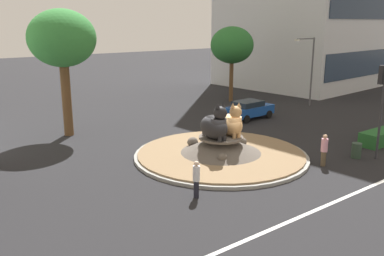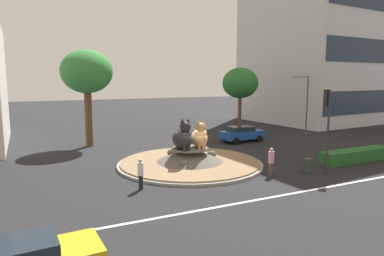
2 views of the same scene
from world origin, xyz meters
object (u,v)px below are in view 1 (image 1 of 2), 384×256
Objects in this scene: broadleaf_tree_behind_island at (232,45)px; pedestrian_white_shirt at (196,178)px; second_tree_near_tower at (62,40)px; streetlight_arm at (310,66)px; sedan_on_far_lane at (249,109)px; cat_statue_calico at (232,123)px; cat_statue_black at (215,125)px; traffic_light_mast at (381,95)px; pedestrian_pink_shirt at (324,149)px; litter_bin at (356,151)px.

broadleaf_tree_behind_island reaches higher than pedestrian_white_shirt.
second_tree_near_tower is 1.36× the size of streetlight_arm.
streetlight_arm reaches higher than sedan_on_far_lane.
cat_statue_calico is 10.04m from sedan_on_far_lane.
broadleaf_tree_behind_island is (13.03, 12.88, 3.46)m from cat_statue_black.
cat_statue_calico reaches higher than sedan_on_far_lane.
traffic_light_mast is 4.56m from pedestrian_pink_shirt.
broadleaf_tree_behind_island is (5.46, 18.30, 1.77)m from traffic_light_mast.
sedan_on_far_lane is (4.90, 10.69, -0.15)m from pedestrian_pink_shirt.
cat_statue_black is at bearing -135.34° from broadleaf_tree_behind_island.
cat_statue_black is at bearing 44.81° from traffic_light_mast.
cat_statue_black is 5.51m from pedestrian_white_shirt.
second_tree_near_tower reaches higher than cat_statue_black.
sedan_on_far_lane is at bearing -16.54° from traffic_light_mast.
streetlight_arm is 23.92m from pedestrian_white_shirt.
streetlight_arm is at bearing -48.00° from traffic_light_mast.
sedan_on_far_lane is (7.71, 6.31, -1.18)m from cat_statue_calico.
pedestrian_white_shirt reaches higher than litter_bin.
streetlight_arm is at bearing 0.23° from sedan_on_far_lane.
cat_statue_calico is 17.79m from broadleaf_tree_behind_island.
second_tree_near_tower is 22.40m from streetlight_arm.
cat_statue_black reaches higher than pedestrian_pink_shirt.
traffic_light_mast is 15.64m from streetlight_arm.
sedan_on_far_lane is at bearing -16.47° from second_tree_near_tower.
sedan_on_far_lane is 4.76× the size of litter_bin.
traffic_light_mast is at bearing 52.40° from cat_statue_black.
traffic_light_mast is at bearing -52.19° from second_tree_near_tower.
pedestrian_pink_shirt is (4.10, -4.41, -1.09)m from cat_statue_black.
traffic_light_mast is 1.26× the size of sedan_on_far_lane.
pedestrian_pink_shirt is at bearing 64.11° from traffic_light_mast.
second_tree_near_tower reaches higher than pedestrian_white_shirt.
cat_statue_calico is at bearing 33.94° from streetlight_arm.
streetlight_arm is 3.63× the size of pedestrian_white_shirt.
pedestrian_white_shirt is at bearing -136.20° from broadleaf_tree_behind_island.
broadleaf_tree_behind_island reaches higher than traffic_light_mast.
pedestrian_white_shirt is (-5.37, -3.50, -1.05)m from cat_statue_calico.
pedestrian_pink_shirt is 2.00× the size of litter_bin.
pedestrian_pink_shirt is at bearing -59.28° from second_tree_near_tower.
broadleaf_tree_behind_island is 1.71× the size of sedan_on_far_lane.
litter_bin is (-10.49, -11.56, -3.30)m from streetlight_arm.
traffic_light_mast is at bearing -106.60° from broadleaf_tree_behind_island.
second_tree_near_tower is 19.88m from litter_bin.
cat_statue_black is 1.29m from cat_statue_calico.
cat_statue_black is at bearing 167.82° from pedestrian_pink_shirt.
cat_statue_calico is 2.27× the size of litter_bin.
pedestrian_pink_shirt is 0.42× the size of sedan_on_far_lane.
pedestrian_white_shirt is at bearing -151.25° from pedestrian_pink_shirt.
pedestrian_white_shirt is (-4.08, -3.53, -1.11)m from cat_statue_black.
pedestrian_pink_shirt is 1.03× the size of pedestrian_white_shirt.
cat_statue_black is at bearing -148.59° from sedan_on_far_lane.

